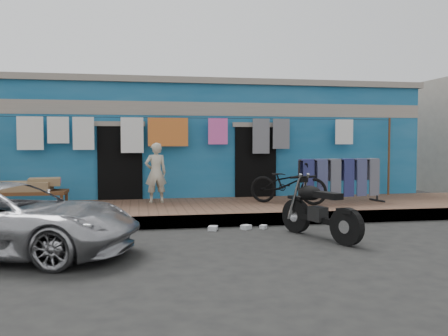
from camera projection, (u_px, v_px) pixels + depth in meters
ground at (245, 243)px, 7.94m from camera, size 80.00×80.00×0.00m
sidewalk at (216, 210)px, 10.88m from camera, size 28.00×3.00×0.25m
curb at (228, 220)px, 9.45m from camera, size 28.00×0.10×0.25m
building at (195, 143)px, 14.71m from camera, size 12.20×5.20×3.36m
clothesline at (178, 137)px, 11.88m from camera, size 10.06×0.06×2.10m
car at (7, 218)px, 7.01m from camera, size 4.33×2.88×1.12m
seated_person at (156, 173)px, 11.22m from camera, size 0.56×0.42×1.43m
bicycle at (288, 178)px, 11.07m from camera, size 1.88×1.57×1.19m
motorcycle at (320, 208)px, 8.24m from camera, size 1.61×2.02×1.07m
charpoy at (26, 193)px, 10.50m from camera, size 1.84×0.92×0.61m
jeans_rack at (339, 180)px, 11.18m from camera, size 2.40×1.15×1.08m
litter_a at (246, 227)px, 9.17m from camera, size 0.24×0.23×0.08m
litter_b at (263, 227)px, 9.23m from camera, size 0.17×0.18×0.07m
litter_c at (213, 228)px, 9.05m from camera, size 0.22×0.24×0.08m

